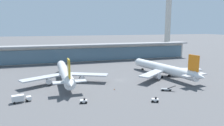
# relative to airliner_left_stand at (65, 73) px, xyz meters

# --- Properties ---
(ground_plane) EXTENTS (1200.00, 1200.00, 0.00)m
(ground_plane) POSITION_rel_airliner_left_stand_xyz_m (30.47, -6.13, -5.10)
(ground_plane) COLOR #515154
(airliner_left_stand) EXTENTS (46.78, 60.68, 16.19)m
(airliner_left_stand) POSITION_rel_airliner_left_stand_xyz_m (0.00, 0.00, 0.00)
(airliner_left_stand) COLOR white
(airliner_left_stand) RESTS_ON ground
(airliner_centre_stand) EXTENTS (45.94, 60.49, 16.19)m
(airliner_centre_stand) POSITION_rel_airliner_left_stand_xyz_m (59.05, -5.97, 0.00)
(airliner_centre_stand) COLOR white
(airliner_centre_stand) RESTS_ON ground
(service_truck_near_nose_white) EXTENTS (3.12, 2.20, 2.05)m
(service_truck_near_nose_white) POSITION_rel_airliner_left_stand_xyz_m (4.45, -35.26, -4.22)
(service_truck_near_nose_white) COLOR silver
(service_truck_near_nose_white) RESTS_ON ground
(service_truck_under_wing_white) EXTENTS (3.29, 2.66, 2.05)m
(service_truck_under_wing_white) POSITION_rel_airliner_left_stand_xyz_m (32.59, -42.68, -4.22)
(service_truck_under_wing_white) COLOR silver
(service_truck_under_wing_white) RESTS_ON ground
(service_truck_mid_apron_grey) EXTENTS (6.75, 4.05, 2.70)m
(service_truck_mid_apron_grey) POSITION_rel_airliner_left_stand_xyz_m (45.34, -31.09, -4.29)
(service_truck_mid_apron_grey) COLOR gray
(service_truck_mid_apron_grey) RESTS_ON ground
(service_truck_by_tail_white) EXTENTS (7.62, 3.76, 3.10)m
(service_truck_by_tail_white) POSITION_rel_airliner_left_stand_xyz_m (-20.14, -26.55, -3.41)
(service_truck_by_tail_white) COLOR silver
(service_truck_by_tail_white) RESTS_ON ground
(terminal_building) EXTENTS (185.53, 12.80, 15.20)m
(terminal_building) POSITION_rel_airliner_left_stand_xyz_m (30.47, 64.95, 2.77)
(terminal_building) COLOR beige
(terminal_building) RESTS_ON ground
(control_tower) EXTENTS (12.00, 12.00, 78.21)m
(control_tower) POSITION_rel_airliner_left_stand_xyz_m (124.66, 95.30, 37.43)
(control_tower) COLOR beige
(control_tower) RESTS_ON ground
(safety_cone_alpha) EXTENTS (0.62, 0.62, 0.70)m
(safety_cone_alpha) POSITION_rel_airliner_left_stand_xyz_m (21.72, -22.12, -4.78)
(safety_cone_alpha) COLOR orange
(safety_cone_alpha) RESTS_ON ground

